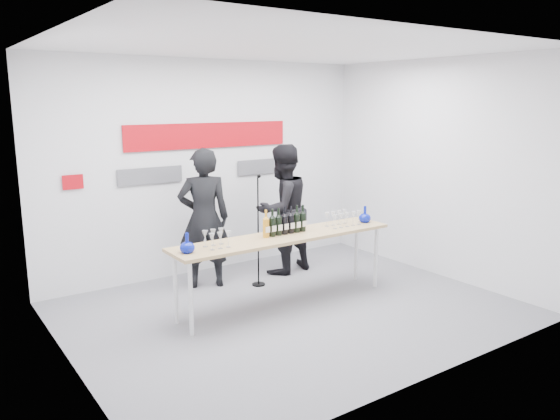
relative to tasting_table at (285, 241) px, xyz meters
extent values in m
plane|color=slate|center=(-0.05, -0.21, -0.79)|extent=(5.00, 5.00, 0.00)
cube|color=silver|center=(-0.05, 1.79, 0.71)|extent=(5.00, 0.04, 3.00)
cube|color=#B00711|center=(-0.05, 1.76, 1.16)|extent=(2.50, 0.02, 0.35)
cube|color=#59595E|center=(-0.95, 1.76, 0.66)|extent=(0.90, 0.02, 0.22)
cube|color=#59595E|center=(0.85, 1.76, 0.66)|extent=(0.90, 0.02, 0.22)
cube|color=#B00711|center=(-1.95, 1.76, 0.66)|extent=(0.25, 0.02, 0.18)
cube|color=tan|center=(0.00, 0.00, 0.05)|extent=(2.86, 0.57, 0.04)
cylinder|color=silver|center=(-1.34, -0.19, -0.38)|extent=(0.05, 0.05, 0.82)
cylinder|color=silver|center=(1.34, -0.19, -0.38)|extent=(0.05, 0.05, 0.82)
cylinder|color=silver|center=(-1.34, 0.19, -0.38)|extent=(0.05, 0.05, 0.82)
cylinder|color=silver|center=(1.34, 0.19, -0.38)|extent=(0.05, 0.05, 0.82)
imported|color=black|center=(-0.49, 1.14, 0.13)|extent=(0.79, 0.65, 1.84)
imported|color=black|center=(0.70, 1.06, 0.12)|extent=(0.99, 0.83, 1.84)
cylinder|color=black|center=(0.10, 0.75, -0.78)|extent=(0.18, 0.18, 0.02)
cylinder|color=black|center=(0.10, 0.75, -0.06)|extent=(0.02, 0.02, 1.46)
sphere|color=black|center=(0.10, 0.72, 0.68)|extent=(0.05, 0.05, 0.05)
camera|label=1|loc=(-3.65, -5.14, 1.65)|focal=35.00mm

